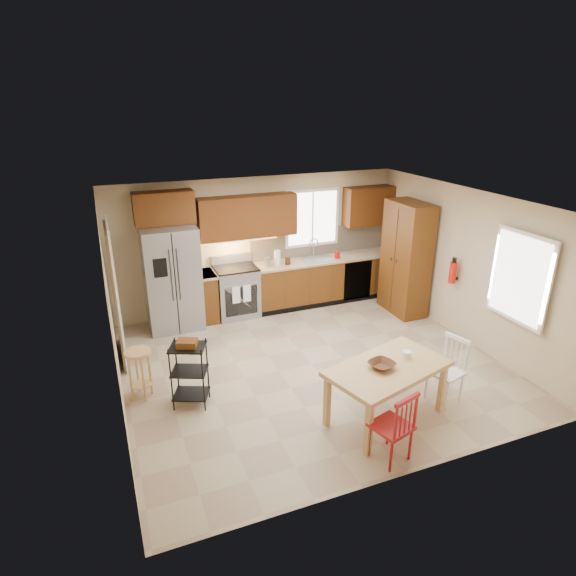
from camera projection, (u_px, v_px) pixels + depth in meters
The scene contains 33 objects.
floor at pixel (311, 364), 7.38m from camera, with size 5.50×5.50×0.00m, color tan.
ceiling at pixel (315, 203), 6.46m from camera, with size 5.50×5.00×0.02m, color silver.
wall_back at pixel (258, 243), 9.08m from camera, with size 5.50×0.02×2.50m, color #CCB793.
wall_front at pixel (417, 376), 4.76m from camera, with size 5.50×0.02×2.50m, color #CCB793.
wall_left at pixel (112, 319), 5.98m from camera, with size 0.02×5.00×2.50m, color #CCB793.
wall_right at pixel (466, 266), 7.87m from camera, with size 0.02×5.00×2.50m, color #CCB793.
refrigerator at pixel (172, 278), 8.30m from camera, with size 0.92×0.75×1.82m, color gray.
range_stove at pixel (236, 292), 8.91m from camera, with size 0.76×0.63×0.92m, color gray.
base_cabinet_narrow at pixel (207, 296), 8.74m from camera, with size 0.30×0.60×0.90m, color #603611.
base_cabinet_run at pixel (326, 279), 9.56m from camera, with size 2.92×0.60×0.90m, color #603611.
dishwasher at pixel (357, 280), 9.50m from camera, with size 0.60×0.02×0.78m, color black.
backsplash at pixel (320, 240), 9.54m from camera, with size 2.92×0.03×0.55m, color #C5B294.
upper_over_fridge at pixel (164, 208), 8.04m from camera, with size 1.00×0.35×0.55m, color #53280D.
upper_left_block at pixel (247, 217), 8.63m from camera, with size 1.80×0.35×0.75m, color #53280D.
upper_right_block at pixel (369, 206), 9.49m from camera, with size 1.00×0.35×0.75m, color #53280D.
window_back at pixel (312, 218), 9.30m from camera, with size 1.12×0.04×1.12m, color white.
sink at pixel (317, 261), 9.35m from camera, with size 0.62×0.46×0.16m, color gray.
undercab_glow at pixel (233, 240), 8.66m from camera, with size 1.60×0.30×0.01m, color #FFBF66.
soap_bottle at pixel (337, 253), 9.34m from camera, with size 0.09×0.09×0.19m, color red.
paper_towel at pixel (277, 258), 8.94m from camera, with size 0.12×0.12×0.28m, color white.
canister_steel at pixel (267, 262), 8.89m from camera, with size 0.11×0.11×0.18m, color gray.
canister_wood at pixel (288, 261), 9.01m from camera, with size 0.10×0.10×0.14m, color #482713.
pantry at pixel (406, 259), 8.87m from camera, with size 0.50×0.95×2.10m, color #603611.
fire_extinguisher at pixel (453, 273), 8.01m from camera, with size 0.12×0.12×0.36m, color red.
window_right at pixel (520, 278), 6.78m from camera, with size 0.04×1.02×1.32m, color white.
doorway at pixel (115, 296), 7.20m from camera, with size 0.04×0.95×2.10m, color #8C7A59.
dining_table at pixel (386, 393), 6.03m from camera, with size 1.51×0.85×0.74m, color tan, non-canonical shape.
chair_red at pixel (391, 425), 5.32m from camera, with size 0.42×0.42×0.89m, color maroon, non-canonical shape.
chair_white at pixel (446, 371), 6.37m from camera, with size 0.42×0.42×0.89m, color white, non-canonical shape.
table_bowl at pixel (382, 368), 5.85m from camera, with size 0.31×0.31×0.08m, color #482713.
table_jar at pixel (407, 356), 6.07m from camera, with size 0.11×0.11×0.13m, color white.
bar_stool at pixel (140, 374), 6.46m from camera, with size 0.35×0.35×0.71m, color tan, non-canonical shape.
utility_cart at pixel (190, 374), 6.28m from camera, with size 0.45×0.35×0.90m, color black, non-canonical shape.
Camera 1 is at (-2.71, -5.84, 3.81)m, focal length 30.00 mm.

